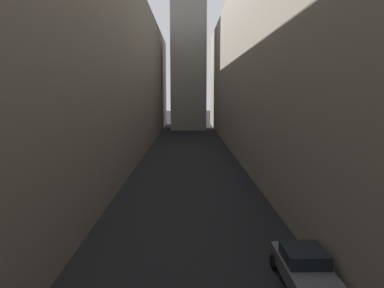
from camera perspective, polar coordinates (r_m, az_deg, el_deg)
name	(u,v)px	position (r m, az deg, el deg)	size (l,w,h in m)	color
ground_plane	(189,166)	(39.15, -0.42, -3.40)	(264.00, 264.00, 0.00)	black
building_block_left	(64,71)	(42.56, -18.82, 10.44)	(15.39, 108.00, 19.75)	#60594F
building_block_right	(304,65)	(42.39, 16.66, 11.33)	(13.45, 108.00, 20.92)	gray
parked_car_right_far	(304,267)	(16.05, 16.63, -17.41)	(1.93, 4.23, 1.47)	#4C4C51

